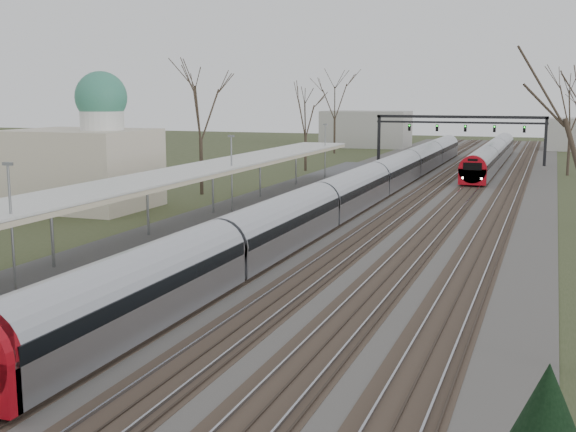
% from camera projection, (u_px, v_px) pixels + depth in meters
% --- Properties ---
extents(track_bed, '(24.00, 160.00, 0.22)m').
position_uv_depth(track_bed, '(415.00, 193.00, 63.16)').
color(track_bed, '#474442').
rests_on(track_bed, ground).
extents(platform, '(3.50, 69.00, 1.00)m').
position_uv_depth(platform, '(236.00, 213.00, 50.06)').
color(platform, '#9E9B93').
rests_on(platform, ground).
extents(canopy, '(4.10, 50.00, 3.11)m').
position_uv_depth(canopy, '(205.00, 170.00, 45.32)').
color(canopy, slate).
rests_on(canopy, platform).
extents(dome_building, '(10.00, 8.00, 10.30)m').
position_uv_depth(dome_building, '(84.00, 160.00, 54.30)').
color(dome_building, beige).
rests_on(dome_building, ground).
extents(signal_gantry, '(21.00, 0.59, 6.08)m').
position_uv_depth(signal_gantry, '(460.00, 125.00, 90.11)').
color(signal_gantry, black).
rests_on(signal_gantry, ground).
extents(tree_west_far, '(5.50, 5.50, 11.33)m').
position_uv_depth(tree_west_far, '(200.00, 102.00, 61.25)').
color(tree_west_far, '#2D231C').
rests_on(tree_west_far, ground).
extents(train_near, '(2.62, 90.21, 3.05)m').
position_uv_depth(train_near, '(374.00, 181.00, 60.25)').
color(train_near, '#9D9EA6').
rests_on(train_near, ground).
extents(train_far, '(2.62, 45.21, 3.05)m').
position_uv_depth(train_far, '(492.00, 154.00, 87.53)').
color(train_far, '#9D9EA6').
rests_on(train_far, ground).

